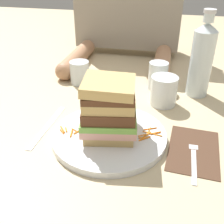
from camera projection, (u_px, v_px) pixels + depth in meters
The scene contains 25 objects.
ground_plane at pixel (105, 136), 0.66m from camera, with size 3.00×3.00×0.00m, color #C6B289.
main_plate at pixel (109, 136), 0.64m from camera, with size 0.27×0.27×0.02m, color white.
sandwich at pixel (109, 109), 0.61m from camera, with size 0.14×0.14×0.14m.
carrot_shred_0 at pixel (71, 133), 0.63m from camera, with size 0.00×0.00×0.03m, color orange.
carrot_shred_1 at pixel (77, 132), 0.64m from camera, with size 0.00×0.00×0.02m, color orange.
carrot_shred_2 at pixel (63, 129), 0.65m from camera, with size 0.00×0.00×0.03m, color orange.
carrot_shred_3 at pixel (75, 130), 0.65m from camera, with size 0.00×0.00×0.02m, color orange.
carrot_shred_4 at pixel (66, 130), 0.65m from camera, with size 0.00×0.00×0.02m, color orange.
carrot_shred_5 at pixel (62, 131), 0.64m from camera, with size 0.00×0.00×0.02m, color orange.
carrot_shred_6 at pixel (149, 131), 0.64m from camera, with size 0.00×0.00×0.03m, color orange.
carrot_shred_7 at pixel (156, 134), 0.63m from camera, with size 0.00×0.00×0.03m, color orange.
carrot_shred_8 at pixel (145, 138), 0.62m from camera, with size 0.00×0.00×0.03m, color orange.
carrot_shred_9 at pixel (147, 132), 0.64m from camera, with size 0.00×0.00×0.02m, color orange.
carrot_shred_10 at pixel (156, 133), 0.64m from camera, with size 0.00×0.00×0.03m, color orange.
carrot_shred_11 at pixel (146, 135), 0.63m from camera, with size 0.00×0.00×0.03m, color orange.
carrot_shred_12 at pixel (150, 129), 0.65m from camera, with size 0.00×0.00×0.03m, color orange.
carrot_shred_13 at pixel (143, 135), 0.63m from camera, with size 0.00×0.00×0.03m, color orange.
carrot_shred_14 at pixel (143, 138), 0.62m from camera, with size 0.00×0.00×0.02m, color orange.
napkin_dark at pixel (194, 150), 0.61m from camera, with size 0.11×0.17×0.00m, color #4C3323.
fork at pixel (194, 155), 0.59m from camera, with size 0.02×0.17×0.00m.
knife at pixel (46, 127), 0.69m from camera, with size 0.02×0.20×0.00m.
juice_glass at pixel (163, 92), 0.78m from camera, with size 0.08×0.08×0.08m.
water_bottle at pixel (202, 59), 0.79m from camera, with size 0.07×0.07×0.25m.
empty_tumbler_0 at pixel (158, 76), 0.86m from camera, with size 0.06×0.06×0.09m, color silver.
empty_tumbler_1 at pixel (80, 72), 0.90m from camera, with size 0.06×0.06×0.07m, color silver.
Camera 1 is at (0.13, -0.52, 0.39)m, focal length 43.76 mm.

